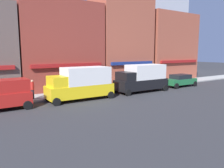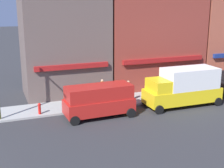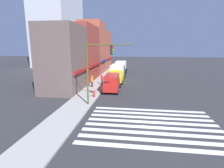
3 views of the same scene
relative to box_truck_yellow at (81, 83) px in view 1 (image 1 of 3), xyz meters
name	(u,v)px [view 1 (image 1 of 3)]	position (x,y,z in m)	size (l,w,h in m)	color
storefront_row	(102,46)	(6.42, 6.79, 3.67)	(35.20, 5.30, 11.90)	brown
box_truck_yellow	(81,83)	(0.00, 0.00, 0.00)	(6.21, 2.42, 3.04)	yellow
box_truck_black	(142,78)	(7.51, 0.00, 0.00)	(6.21, 2.42, 3.04)	black
sedan_green	(180,80)	(14.11, 0.00, -0.75)	(4.44, 2.02, 1.59)	#1E6638
pedestrian_red_jacket	(32,89)	(-3.89, 2.11, -0.51)	(0.32, 0.32, 1.77)	#23232D
pedestrian_orange_vest	(9,89)	(-5.72, 3.30, -0.51)	(0.32, 0.32, 1.77)	#23232D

